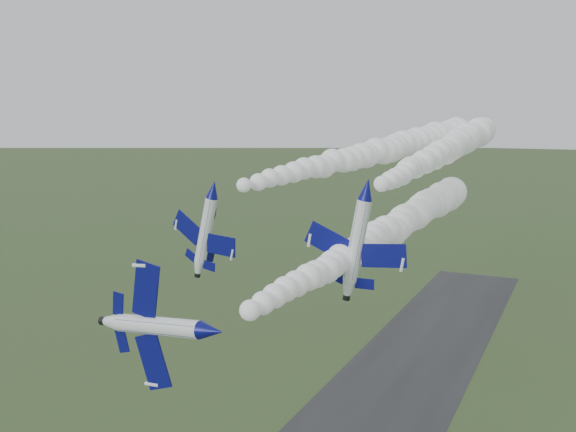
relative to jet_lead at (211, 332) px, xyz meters
name	(u,v)px	position (x,y,z in m)	size (l,w,h in m)	color
jet_lead	(211,332)	(0.00, 0.00, 0.00)	(3.93, 12.69, 10.43)	white
smoke_trail_jet_lead	(382,234)	(3.27, 32.45, 2.28)	(4.70, 58.63, 4.70)	silver
jet_pair_left	(213,189)	(-13.52, 22.07, 7.89)	(9.91, 12.04, 3.71)	white
smoke_trail_jet_pair_left	(379,151)	(-6.29, 61.35, 10.50)	(5.82, 74.93, 5.82)	silver
jet_pair_right	(366,189)	(4.73, 22.12, 8.80)	(10.77, 13.12, 3.57)	white
smoke_trail_jet_pair_right	(447,149)	(4.87, 60.33, 11.06)	(5.30, 70.01, 5.30)	silver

